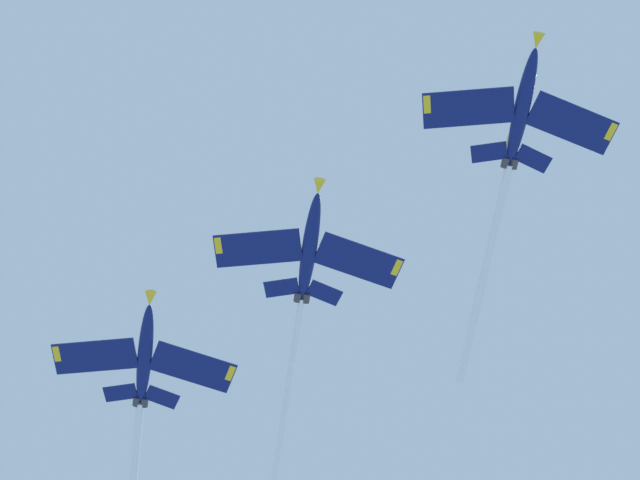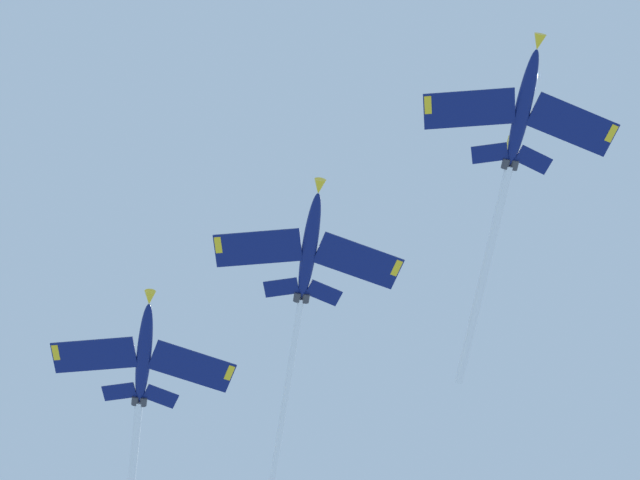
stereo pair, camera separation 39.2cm
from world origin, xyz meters
TOP-DOWN VIEW (x-y plane):
  - jet_lead at (-20.77, -17.47)m, footprint 36.63×19.54m
  - jet_second at (-31.76, -39.80)m, footprint 39.39×19.57m
  - jet_third at (-43.01, -59.25)m, footprint 37.48×19.57m

SIDE VIEW (x-z plane):
  - jet_third at x=-43.01m, z-range 91.25..99.54m
  - jet_second at x=-31.76m, z-range 93.80..102.05m
  - jet_lead at x=-20.77m, z-range 96.19..104.64m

